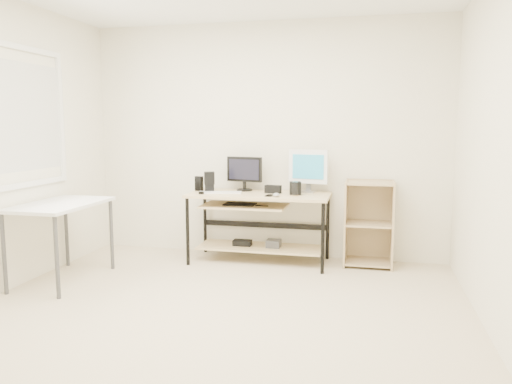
{
  "coord_description": "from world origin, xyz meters",
  "views": [
    {
      "loc": [
        1.15,
        -3.49,
        1.48
      ],
      "look_at": [
        0.05,
        1.3,
        0.81
      ],
      "focal_mm": 35.0,
      "sensor_mm": 36.0,
      "label": 1
    }
  ],
  "objects_px": {
    "shelf_unit": "(369,223)",
    "white_imac": "(308,168)",
    "side_table": "(60,211)",
    "audio_controller": "(199,183)",
    "desk": "(257,213)",
    "black_monitor": "(244,171)"
  },
  "relations": [
    {
      "from": "shelf_unit",
      "to": "white_imac",
      "type": "xyz_separation_m",
      "value": [
        -0.65,
        0.04,
        0.57
      ]
    },
    {
      "from": "side_table",
      "to": "audio_controller",
      "type": "height_order",
      "value": "audio_controller"
    },
    {
      "from": "side_table",
      "to": "shelf_unit",
      "type": "distance_m",
      "value": 3.09
    },
    {
      "from": "side_table",
      "to": "white_imac",
      "type": "relative_size",
      "value": 2.16
    },
    {
      "from": "white_imac",
      "to": "audio_controller",
      "type": "relative_size",
      "value": 2.83
    },
    {
      "from": "desk",
      "to": "shelf_unit",
      "type": "bearing_deg",
      "value": 7.77
    },
    {
      "from": "black_monitor",
      "to": "white_imac",
      "type": "distance_m",
      "value": 0.71
    },
    {
      "from": "white_imac",
      "to": "desk",
      "type": "bearing_deg",
      "value": -148.25
    },
    {
      "from": "desk",
      "to": "black_monitor",
      "type": "xyz_separation_m",
      "value": [
        -0.18,
        0.18,
        0.43
      ]
    },
    {
      "from": "side_table",
      "to": "audio_controller",
      "type": "xyz_separation_m",
      "value": [
        0.98,
        1.12,
        0.16
      ]
    },
    {
      "from": "white_imac",
      "to": "side_table",
      "type": "bearing_deg",
      "value": -139.13
    },
    {
      "from": "shelf_unit",
      "to": "white_imac",
      "type": "height_order",
      "value": "white_imac"
    },
    {
      "from": "desk",
      "to": "shelf_unit",
      "type": "xyz_separation_m",
      "value": [
        1.18,
        0.16,
        -0.09
      ]
    },
    {
      "from": "black_monitor",
      "to": "side_table",
      "type": "bearing_deg",
      "value": -128.23
    },
    {
      "from": "white_imac",
      "to": "shelf_unit",
      "type": "bearing_deg",
      "value": 7.36
    },
    {
      "from": "shelf_unit",
      "to": "desk",
      "type": "bearing_deg",
      "value": -172.23
    },
    {
      "from": "side_table",
      "to": "white_imac",
      "type": "distance_m",
      "value": 2.54
    },
    {
      "from": "desk",
      "to": "audio_controller",
      "type": "distance_m",
      "value": 0.74
    },
    {
      "from": "desk",
      "to": "shelf_unit",
      "type": "height_order",
      "value": "shelf_unit"
    },
    {
      "from": "audio_controller",
      "to": "black_monitor",
      "type": "bearing_deg",
      "value": 28.65
    },
    {
      "from": "white_imac",
      "to": "audio_controller",
      "type": "height_order",
      "value": "white_imac"
    },
    {
      "from": "shelf_unit",
      "to": "audio_controller",
      "type": "bearing_deg",
      "value": -176.96
    }
  ]
}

